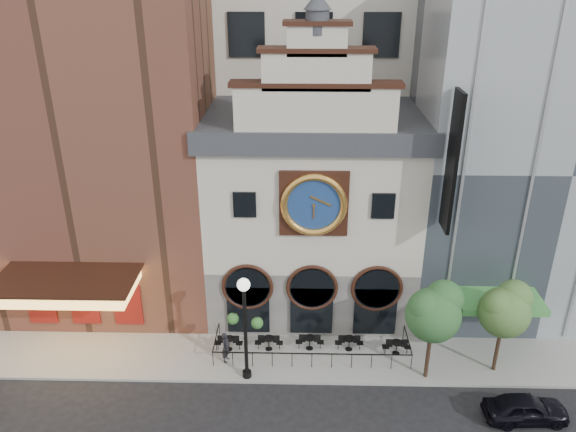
{
  "coord_description": "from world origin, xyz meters",
  "views": [
    {
      "loc": [
        -0.71,
        -22.81,
        20.08
      ],
      "look_at": [
        -1.39,
        6.0,
        6.87
      ],
      "focal_mm": 35.0,
      "sensor_mm": 36.0,
      "label": 1
    }
  ],
  "objects_px": {
    "bistro_1": "(269,342)",
    "tree_right": "(506,308)",
    "tree_left": "(434,311)",
    "bistro_4": "(396,347)",
    "pedestrian": "(226,347)",
    "bistro_3": "(349,343)",
    "car_right": "(526,408)",
    "bistro_0": "(229,343)",
    "lamppost": "(245,318)",
    "bistro_2": "(310,342)"
  },
  "relations": [
    {
      "from": "bistro_3",
      "to": "tree_left",
      "type": "bearing_deg",
      "value": -28.06
    },
    {
      "from": "bistro_1",
      "to": "tree_right",
      "type": "relative_size",
      "value": 0.3
    },
    {
      "from": "bistro_4",
      "to": "car_right",
      "type": "relative_size",
      "value": 0.4
    },
    {
      "from": "bistro_4",
      "to": "lamppost",
      "type": "xyz_separation_m",
      "value": [
        -8.11,
        -2.07,
        3.21
      ]
    },
    {
      "from": "bistro_4",
      "to": "lamppost",
      "type": "height_order",
      "value": "lamppost"
    },
    {
      "from": "bistro_0",
      "to": "car_right",
      "type": "height_order",
      "value": "car_right"
    },
    {
      "from": "tree_left",
      "to": "bistro_1",
      "type": "bearing_deg",
      "value": 166.62
    },
    {
      "from": "bistro_1",
      "to": "pedestrian",
      "type": "xyz_separation_m",
      "value": [
        -2.26,
        -1.04,
        0.43
      ]
    },
    {
      "from": "bistro_4",
      "to": "tree_left",
      "type": "relative_size",
      "value": 0.28
    },
    {
      "from": "lamppost",
      "to": "tree_right",
      "type": "height_order",
      "value": "lamppost"
    },
    {
      "from": "car_right",
      "to": "tree_right",
      "type": "xyz_separation_m",
      "value": [
        -0.36,
        3.47,
        3.33
      ]
    },
    {
      "from": "lamppost",
      "to": "tree_right",
      "type": "xyz_separation_m",
      "value": [
        13.16,
        0.9,
        0.18
      ]
    },
    {
      "from": "bistro_3",
      "to": "car_right",
      "type": "height_order",
      "value": "car_right"
    },
    {
      "from": "bistro_3",
      "to": "tree_left",
      "type": "relative_size",
      "value": 0.28
    },
    {
      "from": "pedestrian",
      "to": "lamppost",
      "type": "height_order",
      "value": "lamppost"
    },
    {
      "from": "bistro_0",
      "to": "bistro_3",
      "type": "distance_m",
      "value": 6.73
    },
    {
      "from": "bistro_0",
      "to": "car_right",
      "type": "relative_size",
      "value": 0.4
    },
    {
      "from": "bistro_0",
      "to": "bistro_1",
      "type": "distance_m",
      "value": 2.25
    },
    {
      "from": "bistro_0",
      "to": "bistro_4",
      "type": "relative_size",
      "value": 1.0
    },
    {
      "from": "car_right",
      "to": "lamppost",
      "type": "height_order",
      "value": "lamppost"
    },
    {
      "from": "bistro_4",
      "to": "pedestrian",
      "type": "distance_m",
      "value": 9.38
    },
    {
      "from": "car_right",
      "to": "lamppost",
      "type": "xyz_separation_m",
      "value": [
        -13.52,
        2.56,
        3.15
      ]
    },
    {
      "from": "bistro_2",
      "to": "pedestrian",
      "type": "xyz_separation_m",
      "value": [
        -4.54,
        -1.15,
        0.43
      ]
    },
    {
      "from": "pedestrian",
      "to": "tree_left",
      "type": "relative_size",
      "value": 0.32
    },
    {
      "from": "lamppost",
      "to": "tree_left",
      "type": "relative_size",
      "value": 1.07
    },
    {
      "from": "car_right",
      "to": "bistro_1",
      "type": "bearing_deg",
      "value": 65.85
    },
    {
      "from": "bistro_3",
      "to": "pedestrian",
      "type": "bearing_deg",
      "value": -170.53
    },
    {
      "from": "bistro_4",
      "to": "car_right",
      "type": "xyz_separation_m",
      "value": [
        5.42,
        -4.63,
        0.06
      ]
    },
    {
      "from": "pedestrian",
      "to": "bistro_3",
      "type": "bearing_deg",
      "value": -64.87
    },
    {
      "from": "bistro_1",
      "to": "bistro_4",
      "type": "xyz_separation_m",
      "value": [
        7.08,
        -0.21,
        0.0
      ]
    },
    {
      "from": "bistro_4",
      "to": "car_right",
      "type": "height_order",
      "value": "car_right"
    },
    {
      "from": "car_right",
      "to": "tree_left",
      "type": "bearing_deg",
      "value": 52.33
    },
    {
      "from": "bistro_2",
      "to": "bistro_4",
      "type": "relative_size",
      "value": 1.0
    },
    {
      "from": "tree_left",
      "to": "tree_right",
      "type": "height_order",
      "value": "tree_left"
    },
    {
      "from": "tree_left",
      "to": "tree_right",
      "type": "bearing_deg",
      "value": 9.53
    },
    {
      "from": "bistro_2",
      "to": "tree_left",
      "type": "relative_size",
      "value": 0.28
    },
    {
      "from": "bistro_2",
      "to": "tree_right",
      "type": "bearing_deg",
      "value": -8.53
    },
    {
      "from": "tree_left",
      "to": "bistro_2",
      "type": "bearing_deg",
      "value": 160.98
    },
    {
      "from": "lamppost",
      "to": "pedestrian",
      "type": "bearing_deg",
      "value": 150.0
    },
    {
      "from": "bistro_1",
      "to": "bistro_2",
      "type": "distance_m",
      "value": 2.28
    },
    {
      "from": "bistro_3",
      "to": "bistro_4",
      "type": "relative_size",
      "value": 1.0
    },
    {
      "from": "tree_right",
      "to": "tree_left",
      "type": "bearing_deg",
      "value": -170.47
    },
    {
      "from": "pedestrian",
      "to": "tree_left",
      "type": "xyz_separation_m",
      "value": [
        10.65,
        -0.96,
        3.17
      ]
    },
    {
      "from": "pedestrian",
      "to": "tree_left",
      "type": "bearing_deg",
      "value": -79.48
    },
    {
      "from": "bistro_2",
      "to": "car_right",
      "type": "xyz_separation_m",
      "value": [
        10.21,
        -4.94,
        0.06
      ]
    },
    {
      "from": "car_right",
      "to": "bistro_3",
      "type": "bearing_deg",
      "value": 55.43
    },
    {
      "from": "car_right",
      "to": "bistro_0",
      "type": "bearing_deg",
      "value": 69.13
    },
    {
      "from": "pedestrian",
      "to": "bistro_0",
      "type": "bearing_deg",
      "value": 14.84
    },
    {
      "from": "pedestrian",
      "to": "lamppost",
      "type": "relative_size",
      "value": 0.3
    },
    {
      "from": "pedestrian",
      "to": "car_right",
      "type": "bearing_deg",
      "value": -88.77
    }
  ]
}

